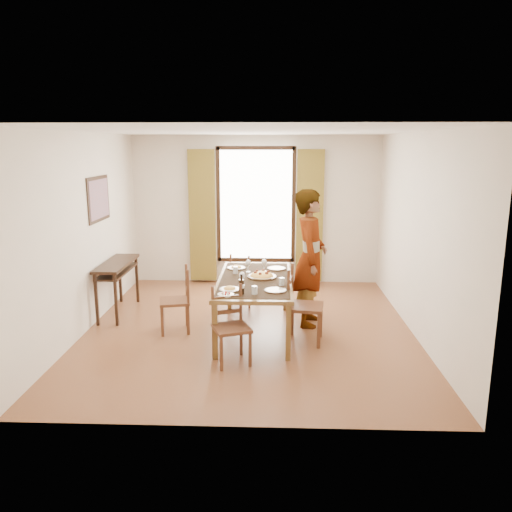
{
  "coord_description": "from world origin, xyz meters",
  "views": [
    {
      "loc": [
        0.34,
        -6.61,
        2.53
      ],
      "look_at": [
        0.09,
        0.21,
        1.0
      ],
      "focal_mm": 35.0,
      "sensor_mm": 36.0,
      "label": 1
    }
  ],
  "objects_px": {
    "dining_table": "(255,283)",
    "man": "(310,258)",
    "console_table": "(117,270)",
    "pasta_platter": "(262,274)"
  },
  "relations": [
    {
      "from": "pasta_platter",
      "to": "dining_table",
      "type": "bearing_deg",
      "value": -147.29
    },
    {
      "from": "dining_table",
      "to": "man",
      "type": "distance_m",
      "value": 0.89
    },
    {
      "from": "dining_table",
      "to": "pasta_platter",
      "type": "height_order",
      "value": "pasta_platter"
    },
    {
      "from": "dining_table",
      "to": "man",
      "type": "relative_size",
      "value": 1.02
    },
    {
      "from": "console_table",
      "to": "dining_table",
      "type": "xyz_separation_m",
      "value": [
        2.11,
        -0.7,
        0.01
      ]
    },
    {
      "from": "man",
      "to": "pasta_platter",
      "type": "distance_m",
      "value": 0.75
    },
    {
      "from": "console_table",
      "to": "dining_table",
      "type": "height_order",
      "value": "console_table"
    },
    {
      "from": "man",
      "to": "pasta_platter",
      "type": "height_order",
      "value": "man"
    },
    {
      "from": "dining_table",
      "to": "man",
      "type": "xyz_separation_m",
      "value": [
        0.77,
        0.35,
        0.27
      ]
    },
    {
      "from": "dining_table",
      "to": "pasta_platter",
      "type": "xyz_separation_m",
      "value": [
        0.09,
        0.06,
        0.11
      ]
    }
  ]
}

